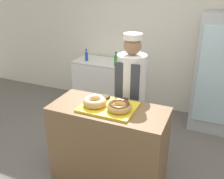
{
  "coord_description": "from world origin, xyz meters",
  "views": [
    {
      "loc": [
        1.0,
        -2.21,
        2.24
      ],
      "look_at": [
        0.0,
        0.1,
        1.15
      ],
      "focal_mm": 40.0,
      "sensor_mm": 36.0,
      "label": 1
    }
  ],
  "objects": [
    {
      "name": "ground_plane",
      "position": [
        0.0,
        0.0,
        0.0
      ],
      "size": [
        14.0,
        14.0,
        0.0
      ],
      "primitive_type": "plane",
      "color": "#66605B"
    },
    {
      "name": "donut_light_glaze",
      "position": [
        -0.14,
        -0.04,
        1.04
      ],
      "size": [
        0.26,
        0.26,
        0.09
      ],
      "color": "tan",
      "rests_on": "serving_tray"
    },
    {
      "name": "brownie_back_right",
      "position": [
        0.11,
        0.16,
        1.01
      ],
      "size": [
        0.09,
        0.09,
        0.03
      ],
      "color": "#382111",
      "rests_on": "serving_tray"
    },
    {
      "name": "chest_freezer",
      "position": [
        -0.91,
        1.78,
        0.45
      ],
      "size": [
        1.03,
        0.58,
        0.9
      ],
      "color": "white",
      "rests_on": "ground_plane"
    },
    {
      "name": "bottle_blue",
      "position": [
        -1.19,
        1.68,
        0.98
      ],
      "size": [
        0.06,
        0.06,
        0.22
      ],
      "color": "#1E4CB2",
      "rests_on": "chest_freezer"
    },
    {
      "name": "wall_back",
      "position": [
        0.0,
        2.13,
        1.35
      ],
      "size": [
        8.0,
        0.06,
        2.7
      ],
      "color": "silver",
      "rests_on": "ground_plane"
    },
    {
      "name": "beverage_fridge",
      "position": [
        1.03,
        1.77,
        0.92
      ],
      "size": [
        0.59,
        0.58,
        1.84
      ],
      "color": "#ADB2B7",
      "rests_on": "ground_plane"
    },
    {
      "name": "brownie_back_left",
      "position": [
        -0.11,
        0.16,
        1.01
      ],
      "size": [
        0.09,
        0.09,
        0.03
      ],
      "color": "#382111",
      "rests_on": "serving_tray"
    },
    {
      "name": "donut_chocolate_glaze",
      "position": [
        0.14,
        -0.04,
        1.04
      ],
      "size": [
        0.26,
        0.26,
        0.09
      ],
      "color": "tan",
      "rests_on": "serving_tray"
    },
    {
      "name": "bottle_green",
      "position": [
        -0.59,
        1.64,
        0.99
      ],
      "size": [
        0.06,
        0.06,
        0.24
      ],
      "color": "#2D8C38",
      "rests_on": "chest_freezer"
    },
    {
      "name": "baker_person",
      "position": [
        0.05,
        0.59,
        0.89
      ],
      "size": [
        0.37,
        0.37,
        1.68
      ],
      "color": "#4C4C51",
      "rests_on": "ground_plane"
    },
    {
      "name": "display_counter",
      "position": [
        0.0,
        0.0,
        0.48
      ],
      "size": [
        1.3,
        0.59,
        0.97
      ],
      "color": "brown",
      "rests_on": "ground_plane"
    },
    {
      "name": "serving_tray",
      "position": [
        0.0,
        0.0,
        0.98
      ],
      "size": [
        0.6,
        0.46,
        0.02
      ],
      "color": "yellow",
      "rests_on": "display_counter"
    }
  ]
}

